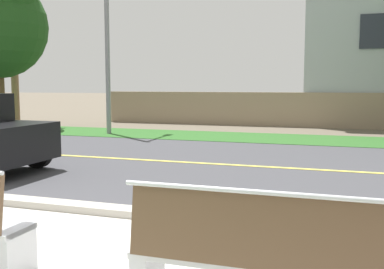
# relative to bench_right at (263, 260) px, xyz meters

# --- Properties ---
(ground_plane) EXTENTS (140.00, 140.00, 0.00)m
(ground_plane) POSITION_rel_bench_right_xyz_m (-1.58, 7.76, -0.46)
(ground_plane) COLOR #665B4C
(curb_edge) EXTENTS (44.00, 0.30, 0.11)m
(curb_edge) POSITION_rel_bench_right_xyz_m (-1.58, 2.11, -0.41)
(curb_edge) COLOR #ADA89E
(curb_edge) RESTS_ON ground_plane
(street_asphalt) EXTENTS (52.00, 8.00, 0.01)m
(street_asphalt) POSITION_rel_bench_right_xyz_m (-1.58, 6.26, -0.46)
(street_asphalt) COLOR #424247
(street_asphalt) RESTS_ON ground_plane
(road_centre_line) EXTENTS (48.00, 0.14, 0.01)m
(road_centre_line) POSITION_rel_bench_right_xyz_m (-1.58, 6.26, -0.46)
(road_centre_line) COLOR #E0CC4C
(road_centre_line) RESTS_ON ground_plane
(far_verge_grass) EXTENTS (48.00, 2.80, 0.02)m
(far_verge_grass) POSITION_rel_bench_right_xyz_m (-1.58, 11.42, -0.46)
(far_verge_grass) COLOR #2D6026
(far_verge_grass) RESTS_ON ground_plane
(bench_right) EXTENTS (2.03, 0.48, 1.01)m
(bench_right) POSITION_rel_bench_right_xyz_m (0.00, 0.00, 0.00)
(bench_right) COLOR silver
(bench_right) RESTS_ON ground_plane
(streetlamp) EXTENTS (0.24, 2.10, 7.51)m
(streetlamp) POSITION_rel_bench_right_xyz_m (-7.26, 11.22, 3.80)
(streetlamp) COLOR gray
(streetlamp) RESTS_ON ground_plane
(garden_wall) EXTENTS (13.00, 0.36, 1.40)m
(garden_wall) POSITION_rel_bench_right_xyz_m (-3.12, 15.73, 0.24)
(garden_wall) COLOR gray
(garden_wall) RESTS_ON ground_plane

